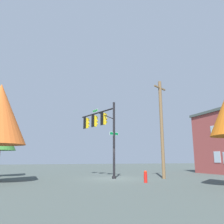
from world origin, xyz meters
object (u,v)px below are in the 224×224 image
Objects in this scene: utility_pole at (162,127)px; fire_hydrant at (146,177)px; signal_pole_assembly at (100,126)px; tree_near at (1,133)px.

utility_pole reaches higher than fire_hydrant.
fire_hydrant is (-6.02, -1.61, -4.39)m from signal_pole_assembly.
utility_pole is at bearing -50.88° from fire_hydrant.
tree_near is at bearing 70.35° from signal_pole_assembly.
tree_near is (9.24, 10.64, 3.65)m from fire_hydrant.
utility_pole reaches higher than tree_near.
utility_pole is 10.37× the size of fire_hydrant.
fire_hydrant is at bearing 129.12° from utility_pole.
signal_pole_assembly is at bearing 52.23° from utility_pole.
fire_hydrant is at bearing -130.97° from tree_near.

